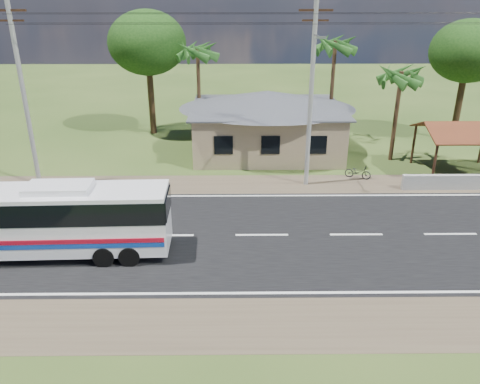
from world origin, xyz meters
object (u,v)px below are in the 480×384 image
object	(u,v)px
coach_bus	(42,216)
motorcycle	(358,172)
small_car	(4,205)
waiting_shed	(464,131)

from	to	relation	value
coach_bus	motorcycle	world-z (taller)	coach_bus
coach_bus	small_car	size ratio (longest dim) A/B	2.48
coach_bus	motorcycle	size ratio (longest dim) A/B	6.74
waiting_shed	small_car	bearing A→B (deg)	-165.84
waiting_shed	motorcycle	size ratio (longest dim) A/B	3.25
waiting_shed	motorcycle	bearing A→B (deg)	-170.99
motorcycle	small_car	bearing A→B (deg)	130.33
motorcycle	waiting_shed	bearing A→B (deg)	-56.55
motorcycle	small_car	size ratio (longest dim) A/B	0.37
waiting_shed	motorcycle	world-z (taller)	waiting_shed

